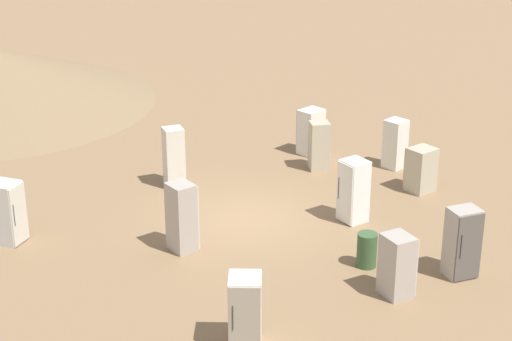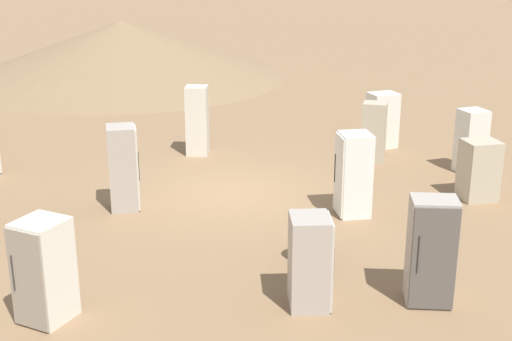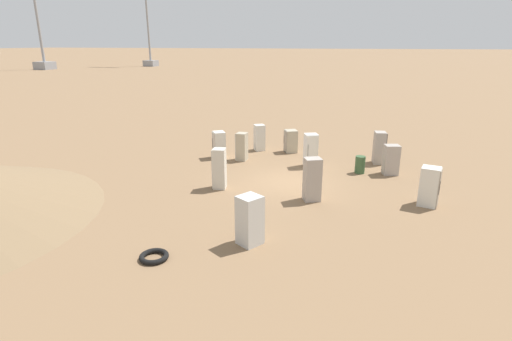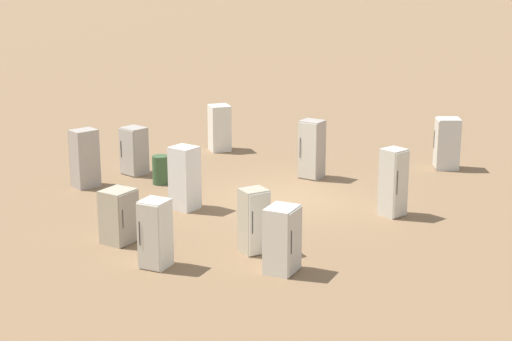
% 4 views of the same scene
% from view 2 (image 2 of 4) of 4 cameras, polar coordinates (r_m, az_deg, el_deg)
% --- Properties ---
extents(ground_plane, '(1000.00, 1000.00, 0.00)m').
position_cam_2_polar(ground_plane, '(17.04, -1.93, -1.85)').
color(ground_plane, '#846647').
extents(dirt_mound, '(14.17, 14.17, 2.42)m').
position_cam_2_polar(dirt_mound, '(31.69, -10.67, 9.51)').
color(dirt_mound, '#7F6647').
rests_on(dirt_mound, ground_plane).
extents(discarded_fridge_0, '(0.77, 0.85, 1.84)m').
position_cam_2_polar(discarded_fridge_0, '(12.13, 13.84, -6.32)').
color(discarded_fridge_0, '#A89E93').
rests_on(discarded_fridge_0, ground_plane).
extents(discarded_fridge_1, '(0.89, 0.83, 1.69)m').
position_cam_2_polar(discarded_fridge_1, '(11.79, -16.62, -7.70)').
color(discarded_fridge_1, silver).
rests_on(discarded_fridge_1, ground_plane).
extents(discarded_fridge_2, '(0.90, 0.88, 1.91)m').
position_cam_2_polar(discarded_fridge_2, '(16.08, -10.57, 0.20)').
color(discarded_fridge_2, '#A89E93').
rests_on(discarded_fridge_2, ground_plane).
extents(discarded_fridge_3, '(0.72, 0.70, 1.94)m').
position_cam_2_polar(discarded_fridge_3, '(19.94, -4.72, 4.01)').
color(discarded_fridge_3, beige).
rests_on(discarded_fridge_3, ground_plane).
extents(discarded_fridge_4, '(1.00, 1.02, 1.59)m').
position_cam_2_polar(discarded_fridge_4, '(20.94, 10.04, 4.00)').
color(discarded_fridge_4, silver).
rests_on(discarded_fridge_4, ground_plane).
extents(discarded_fridge_5, '(0.90, 0.86, 1.58)m').
position_cam_2_polar(discarded_fridge_5, '(11.77, 4.34, -7.29)').
color(discarded_fridge_5, '#A89E93').
rests_on(discarded_fridge_5, ground_plane).
extents(discarded_fridge_6, '(1.01, 1.02, 1.41)m').
position_cam_2_polar(discarded_fridge_6, '(17.27, 17.40, 0.04)').
color(discarded_fridge_6, '#B2A88E').
rests_on(discarded_fridge_6, ground_plane).
extents(discarded_fridge_7, '(0.91, 0.91, 1.85)m').
position_cam_2_polar(discarded_fridge_7, '(15.61, 7.80, -0.33)').
color(discarded_fridge_7, white).
rests_on(discarded_fridge_7, ground_plane).
extents(discarded_fridge_8, '(0.63, 0.62, 1.63)m').
position_cam_2_polar(discarded_fridge_8, '(19.53, 9.42, 3.05)').
color(discarded_fridge_8, '#B2A88E').
rests_on(discarded_fridge_8, ground_plane).
extents(discarded_fridge_10, '(0.87, 0.88, 1.66)m').
position_cam_2_polar(discarded_fridge_10, '(19.17, 16.86, 2.26)').
color(discarded_fridge_10, silver).
rests_on(discarded_fridge_10, ground_plane).
extents(rusty_barrel, '(0.52, 0.52, 0.92)m').
position_cam_2_polar(rusty_barrel, '(13.32, 4.38, -5.70)').
color(rusty_barrel, '#385633').
rests_on(rusty_barrel, ground_plane).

